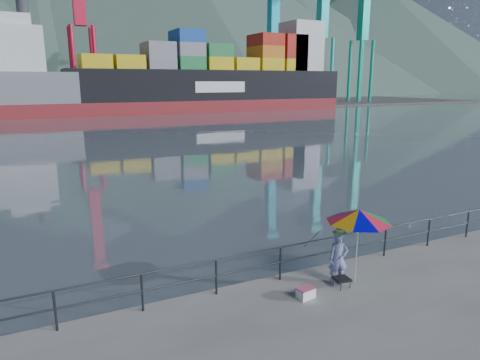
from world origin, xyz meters
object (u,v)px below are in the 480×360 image
object	(u,v)px
beach_umbrella	(359,216)
cooler_bag	(306,293)
fisherman	(338,259)
container_ship	(219,79)

from	to	relation	value
beach_umbrella	cooler_bag	size ratio (longest dim) A/B	4.85
fisherman	beach_umbrella	world-z (taller)	beach_umbrella
container_ship	fisherman	bearing A→B (deg)	-110.47
cooler_bag	container_ship	xyz separation A→B (m)	(27.75, 71.21, 5.75)
cooler_bag	fisherman	bearing A→B (deg)	5.72
beach_umbrella	container_ship	distance (m)	75.79
fisherman	beach_umbrella	size ratio (longest dim) A/B	0.68
fisherman	cooler_bag	size ratio (longest dim) A/B	3.31
cooler_bag	container_ship	bearing A→B (deg)	60.29
beach_umbrella	container_ship	xyz separation A→B (m)	(25.99, 71.09, 3.87)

